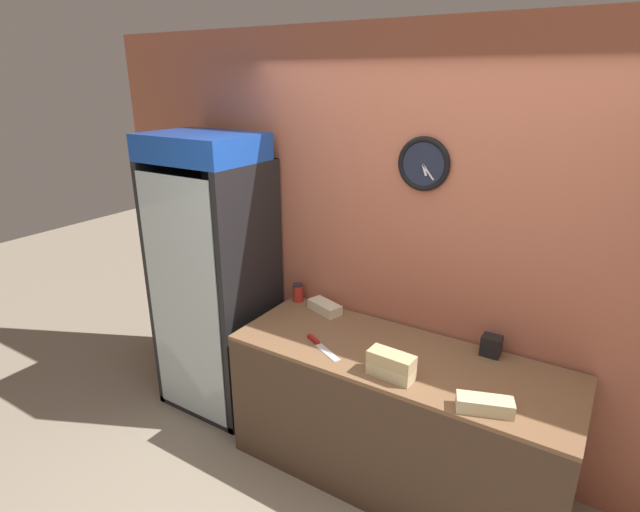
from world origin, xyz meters
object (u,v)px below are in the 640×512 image
object	(u,v)px
beverage_cooler	(219,263)
condiment_jar	(298,293)
chefs_knife	(319,344)
sandwich_flat_left	(325,307)
sandwich_stack_middle	(391,359)
sandwich_stack_bottom	(391,371)
napkin_dispenser	(491,346)
sandwich_flat_right	(485,405)

from	to	relation	value
beverage_cooler	condiment_jar	xyz separation A→B (m)	(0.56, 0.21, -0.18)
chefs_knife	condiment_jar	world-z (taller)	condiment_jar
sandwich_flat_left	chefs_knife	bearing A→B (deg)	-62.93
beverage_cooler	sandwich_stack_middle	world-z (taller)	beverage_cooler
sandwich_stack_bottom	chefs_knife	bearing A→B (deg)	171.67
sandwich_stack_middle	sandwich_flat_left	world-z (taller)	sandwich_stack_middle
chefs_knife	napkin_dispenser	bearing A→B (deg)	25.91
chefs_knife	condiment_jar	size ratio (longest dim) A/B	2.34
sandwich_flat_right	napkin_dispenser	bearing A→B (deg)	101.43
sandwich_flat_right	condiment_jar	distance (m)	1.58
sandwich_flat_left	chefs_knife	xyz separation A→B (m)	(0.21, -0.41, -0.03)
beverage_cooler	condiment_jar	distance (m)	0.62
beverage_cooler	napkin_dispenser	distance (m)	1.94
sandwich_flat_left	sandwich_flat_right	xyz separation A→B (m)	(1.22, -0.51, 0.00)
beverage_cooler	sandwich_stack_bottom	xyz separation A→B (m)	(1.53, -0.32, -0.21)
beverage_cooler	sandwich_stack_middle	bearing A→B (deg)	-11.89
sandwich_flat_left	condiment_jar	size ratio (longest dim) A/B	2.04
sandwich_flat_left	sandwich_flat_right	bearing A→B (deg)	-22.78
sandwich_flat_left	sandwich_stack_bottom	bearing A→B (deg)	-34.02
sandwich_stack_bottom	sandwich_stack_middle	distance (m)	0.07
condiment_jar	napkin_dispenser	size ratio (longest dim) A/B	1.10
sandwich_flat_right	chefs_knife	distance (m)	1.02
napkin_dispenser	sandwich_stack_middle	bearing A→B (deg)	-127.75
condiment_jar	napkin_dispenser	distance (m)	1.37
sandwich_stack_middle	napkin_dispenser	xyz separation A→B (m)	(0.40, 0.51, -0.05)
sandwich_stack_bottom	napkin_dispenser	bearing A→B (deg)	52.25
condiment_jar	sandwich_flat_left	bearing A→B (deg)	-10.18
beverage_cooler	napkin_dispenser	world-z (taller)	beverage_cooler
chefs_knife	sandwich_flat_right	bearing A→B (deg)	-5.89
chefs_knife	condiment_jar	xyz separation A→B (m)	(-0.46, 0.45, 0.06)
napkin_dispenser	beverage_cooler	bearing A→B (deg)	-174.29
sandwich_flat_left	condiment_jar	bearing A→B (deg)	169.82
sandwich_stack_middle	condiment_jar	size ratio (longest dim) A/B	1.95
chefs_knife	napkin_dispenser	size ratio (longest dim) A/B	2.56
sandwich_stack_bottom	sandwich_flat_right	bearing A→B (deg)	-3.44
sandwich_stack_middle	chefs_knife	world-z (taller)	sandwich_stack_middle
sandwich_flat_left	beverage_cooler	bearing A→B (deg)	-168.68
sandwich_stack_middle	sandwich_flat_right	world-z (taller)	sandwich_stack_middle
sandwich_flat_right	sandwich_stack_middle	bearing A→B (deg)	176.56
sandwich_flat_right	chefs_knife	size ratio (longest dim) A/B	0.93
condiment_jar	napkin_dispenser	bearing A→B (deg)	-0.64
condiment_jar	napkin_dispenser	world-z (taller)	condiment_jar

